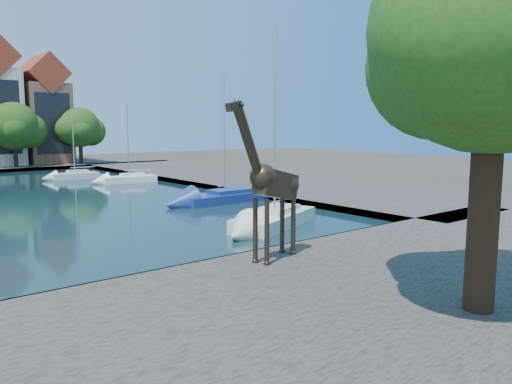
% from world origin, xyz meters
% --- Properties ---
extents(ground, '(160.00, 160.00, 0.00)m').
position_xyz_m(ground, '(0.00, 0.00, 0.00)').
color(ground, '#38332B').
rests_on(ground, ground).
extents(near_quay, '(50.00, 14.00, 0.50)m').
position_xyz_m(near_quay, '(0.00, -7.00, 0.25)').
color(near_quay, '#504A45').
rests_on(near_quay, ground).
extents(right_quay, '(14.00, 52.00, 0.50)m').
position_xyz_m(right_quay, '(25.00, 24.00, 0.25)').
color(right_quay, '#504A45').
rests_on(right_quay, ground).
extents(plane_tree, '(8.32, 6.40, 10.62)m').
position_xyz_m(plane_tree, '(7.62, -9.01, 7.67)').
color(plane_tree, '#332114').
rests_on(plane_tree, near_quay).
extents(townhouse_east_end, '(5.44, 9.18, 14.43)m').
position_xyz_m(townhouse_east_end, '(15.00, 55.99, 7.11)').
color(townhouse_east_end, brown).
rests_on(townhouse_east_end, far_quay).
extents(far_tree_east, '(7.54, 5.80, 7.84)m').
position_xyz_m(far_tree_east, '(10.11, 50.49, 5.24)').
color(far_tree_east, '#332114').
rests_on(far_tree_east, far_quay).
extents(far_tree_far_east, '(6.76, 5.20, 7.36)m').
position_xyz_m(far_tree_far_east, '(18.09, 50.49, 5.08)').
color(far_tree_far_east, '#332114').
rests_on(far_tree_far_east, far_quay).
extents(giraffe_statue, '(3.99, 1.52, 5.79)m').
position_xyz_m(giraffe_statue, '(6.42, -1.59, 3.34)').
color(giraffe_statue, '#312518').
rests_on(giraffe_statue, near_quay).
extents(sailboat_right_a, '(6.57, 4.37, 10.41)m').
position_xyz_m(sailboat_right_a, '(12.00, 4.62, 0.64)').
color(sailboat_right_a, silver).
rests_on(sailboat_right_a, water_basin).
extents(sailboat_right_b, '(6.81, 2.50, 8.89)m').
position_xyz_m(sailboat_right_b, '(15.00, 13.44, 0.54)').
color(sailboat_right_b, navy).
rests_on(sailboat_right_b, water_basin).
extents(sailboat_right_c, '(5.20, 2.46, 7.64)m').
position_xyz_m(sailboat_right_c, '(15.00, 29.28, 0.55)').
color(sailboat_right_c, white).
rests_on(sailboat_right_c, water_basin).
extents(sailboat_right_d, '(4.58, 1.67, 6.79)m').
position_xyz_m(sailboat_right_d, '(12.00, 35.64, 0.56)').
color(sailboat_right_d, silver).
rests_on(sailboat_right_d, water_basin).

